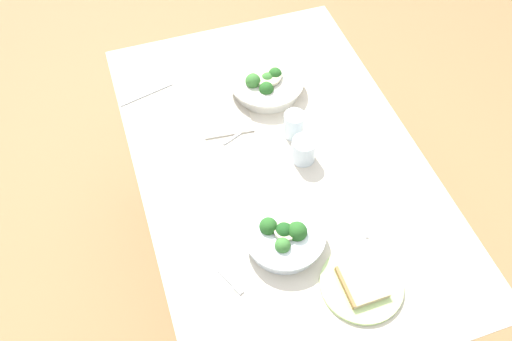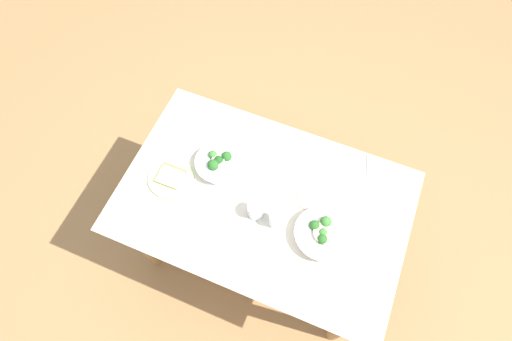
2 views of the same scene
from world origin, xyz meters
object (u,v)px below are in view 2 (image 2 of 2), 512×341
(bread_side_plate, at_px, (171,177))
(broccoli_bowl_near, at_px, (218,163))
(fork_by_far_bowl, at_px, (221,133))
(fork_by_near_bowl, at_px, (299,194))
(table_knife_right, at_px, (204,216))
(table_knife_left, at_px, (368,171))
(water_glass_side, at_px, (276,219))
(broccoli_bowl_far, at_px, (322,233))
(water_glass_center, at_px, (256,210))
(napkin_folded_upper, at_px, (318,198))

(bread_side_plate, bearing_deg, broccoli_bowl_near, -141.75)
(fork_by_far_bowl, distance_m, fork_by_near_bowl, 0.50)
(bread_side_plate, bearing_deg, table_knife_right, 153.03)
(fork_by_near_bowl, distance_m, table_knife_left, 0.36)
(broccoli_bowl_near, height_order, water_glass_side, same)
(broccoli_bowl_far, xyz_separation_m, fork_by_near_bowl, (0.16, -0.15, -0.03))
(table_knife_left, relative_size, table_knife_right, 0.87)
(bread_side_plate, relative_size, water_glass_center, 2.76)
(fork_by_far_bowl, height_order, fork_by_near_bowl, same)
(broccoli_bowl_near, relative_size, fork_by_far_bowl, 2.50)
(napkin_folded_upper, bearing_deg, fork_by_far_bowl, -15.01)
(table_knife_left, bearing_deg, fork_by_far_bowl, -98.58)
(broccoli_bowl_near, bearing_deg, table_knife_right, 99.19)
(water_glass_side, xyz_separation_m, table_knife_left, (-0.32, -0.41, -0.04))
(table_knife_left, height_order, table_knife_right, same)
(broccoli_bowl_far, height_order, water_glass_side, same)
(napkin_folded_upper, bearing_deg, bread_side_plate, 13.65)
(fork_by_far_bowl, distance_m, napkin_folded_upper, 0.59)
(broccoli_bowl_near, bearing_deg, water_glass_side, 155.46)
(bread_side_plate, relative_size, napkin_folded_upper, 1.26)
(fork_by_near_bowl, height_order, napkin_folded_upper, napkin_folded_upper)
(fork_by_near_bowl, height_order, table_knife_right, same)
(broccoli_bowl_far, relative_size, broccoli_bowl_near, 1.12)
(water_glass_side, height_order, table_knife_right, water_glass_side)
(broccoli_bowl_far, distance_m, bread_side_plate, 0.75)
(broccoli_bowl_far, distance_m, water_glass_side, 0.21)
(broccoli_bowl_near, bearing_deg, broccoli_bowl_far, 165.69)
(bread_side_plate, relative_size, fork_by_far_bowl, 2.44)
(table_knife_right, bearing_deg, table_knife_left, -120.90)
(bread_side_plate, distance_m, water_glass_center, 0.44)
(broccoli_bowl_far, distance_m, table_knife_right, 0.54)
(broccoli_bowl_far, bearing_deg, table_knife_right, 12.41)
(fork_by_near_bowl, height_order, table_knife_left, same)
(bread_side_plate, xyz_separation_m, napkin_folded_upper, (-0.68, -0.16, -0.01))
(broccoli_bowl_near, distance_m, table_knife_left, 0.72)
(water_glass_side, bearing_deg, bread_side_plate, -1.96)
(broccoli_bowl_near, relative_size, table_knife_left, 1.16)
(broccoli_bowl_near, bearing_deg, fork_by_near_bowl, -179.23)
(fork_by_far_bowl, xyz_separation_m, table_knife_left, (-0.74, -0.07, -0.00))
(water_glass_side, relative_size, napkin_folded_upper, 0.50)
(table_knife_left, distance_m, table_knife_right, 0.81)
(broccoli_bowl_far, bearing_deg, napkin_folded_upper, -67.40)
(water_glass_center, bearing_deg, bread_side_plate, -1.44)
(broccoli_bowl_near, height_order, fork_by_near_bowl, broccoli_bowl_near)
(table_knife_right, bearing_deg, water_glass_side, -142.44)
(water_glass_center, bearing_deg, napkin_folded_upper, -143.81)
(water_glass_side, height_order, fork_by_far_bowl, water_glass_side)
(water_glass_center, height_order, table_knife_left, water_glass_center)
(broccoli_bowl_far, bearing_deg, water_glass_center, 2.13)
(water_glass_center, bearing_deg, table_knife_right, 25.85)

